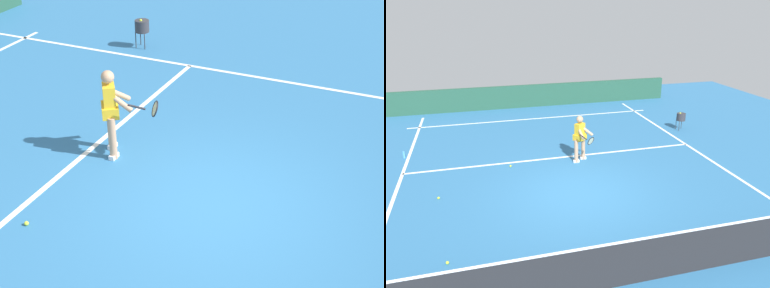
% 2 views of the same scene
% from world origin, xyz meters
% --- Properties ---
extents(ground_plane, '(25.87, 25.87, 0.00)m').
position_xyz_m(ground_plane, '(0.00, 0.00, 0.00)').
color(ground_plane, teal).
extents(service_line_marking, '(9.79, 0.10, 0.01)m').
position_xyz_m(service_line_marking, '(0.00, -2.65, 0.00)').
color(service_line_marking, white).
rests_on(service_line_marking, ground).
extents(sideline_left_marking, '(0.10, 17.90, 0.01)m').
position_xyz_m(sideline_left_marking, '(-4.90, 0.00, 0.00)').
color(sideline_left_marking, white).
rests_on(sideline_left_marking, ground).
extents(tennis_player, '(0.69, 1.14, 1.55)m').
position_xyz_m(tennis_player, '(-0.67, -2.19, 0.85)').
color(tennis_player, tan).
rests_on(tennis_player, ground).
extents(tennis_ball_near, '(0.07, 0.07, 0.07)m').
position_xyz_m(tennis_ball_near, '(1.63, -2.30, 0.03)').
color(tennis_ball_near, '#D1E533').
rests_on(tennis_ball_near, ground).
extents(ball_hopper, '(0.36, 0.36, 0.74)m').
position_xyz_m(ball_hopper, '(-5.57, -4.27, 0.55)').
color(ball_hopper, '#333338').
rests_on(ball_hopper, ground).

